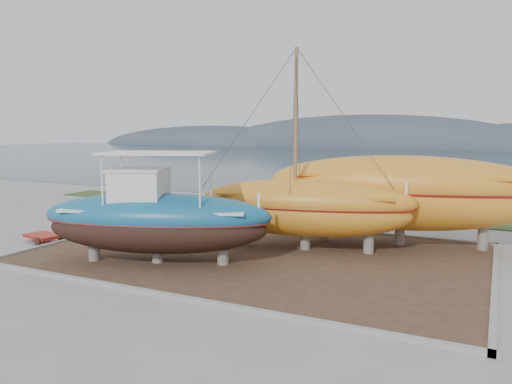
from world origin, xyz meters
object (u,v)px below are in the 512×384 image
at_px(blue_caique, 156,208).
at_px(orange_sailboat, 306,151).
at_px(red_trailer, 43,238).
at_px(orange_bare_hull, 401,202).
at_px(white_dinghy, 134,220).

bearing_deg(blue_caique, orange_sailboat, 26.05).
bearing_deg(red_trailer, blue_caique, 4.69).
bearing_deg(blue_caique, red_trailer, 155.02).
relative_size(blue_caique, orange_bare_hull, 0.75).
bearing_deg(orange_bare_hull, orange_sailboat, -152.60).
xyz_separation_m(blue_caique, orange_sailboat, (4.49, 4.58, 2.13)).
height_order(blue_caique, orange_sailboat, orange_sailboat).
xyz_separation_m(blue_caique, red_trailer, (-7.16, 0.68, -2.06)).
bearing_deg(orange_bare_hull, white_dinghy, -176.47).
xyz_separation_m(orange_bare_hull, red_trailer, (-15.19, -6.58, -1.85)).
distance_m(blue_caique, orange_bare_hull, 10.83).
height_order(white_dinghy, orange_sailboat, orange_sailboat).
relative_size(orange_sailboat, orange_bare_hull, 0.78).
bearing_deg(blue_caique, orange_bare_hull, 22.57).
relative_size(blue_caique, red_trailer, 3.53).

